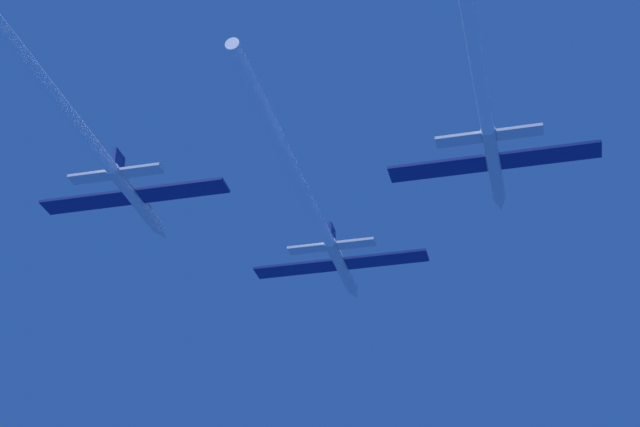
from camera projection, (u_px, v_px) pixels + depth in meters
jet_lead at (317, 216)px, 110.44m from camera, size 20.87×52.13×3.46m
jet_left_wing at (92, 143)px, 100.00m from camera, size 20.87×48.74×3.46m
jet_right_wing at (482, 96)px, 90.77m from camera, size 20.87×50.46×3.46m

